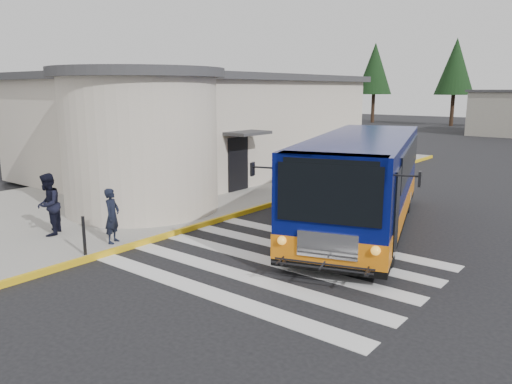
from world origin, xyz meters
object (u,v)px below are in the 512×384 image
Objects in this scene: transit_bus at (361,186)px; pedestrian_b at (48,205)px; bollard at (84,236)px; pedestrian_a at (112,216)px.

transit_bus is 5.87× the size of pedestrian_b.
transit_bus is 8.12m from bollard.
pedestrian_a is 1.50× the size of bollard.
transit_bus is 10.46× the size of bollard.
pedestrian_b is at bearing 81.66° from pedestrian_a.
pedestrian_b is at bearing -152.68° from transit_bus.
transit_bus reaches higher than bollard.
pedestrian_b is 2.41m from bollard.
pedestrian_a is at bearing 64.60° from pedestrian_b.
bollard is (-4.13, -6.95, -0.73)m from transit_bus.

